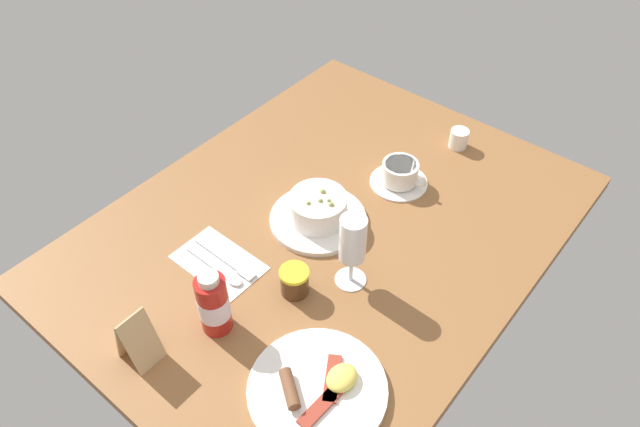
{
  "coord_description": "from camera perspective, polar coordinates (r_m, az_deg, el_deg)",
  "views": [
    {
      "loc": [
        71.16,
        56.57,
        94.22
      ],
      "look_at": [
        3.88,
        1.33,
        7.67
      ],
      "focal_mm": 33.89,
      "sensor_mm": 36.0,
      "label": 1
    }
  ],
  "objects": [
    {
      "name": "jam_jar",
      "position": [
        1.17,
        -2.42,
        -6.4
      ],
      "size": [
        5.8,
        5.8,
        5.93
      ],
      "color": "#4E3019",
      "rests_on": "ground_plane"
    },
    {
      "name": "breakfast_plate",
      "position": [
        1.07,
        -0.15,
        -16.22
      ],
      "size": [
        24.04,
        24.04,
        3.7
      ],
      "color": "white",
      "rests_on": "ground_plane"
    },
    {
      "name": "porridge_bowl",
      "position": [
        1.3,
        -0.1,
        0.36
      ],
      "size": [
        21.11,
        21.11,
        7.74
      ],
      "color": "white",
      "rests_on": "ground_plane"
    },
    {
      "name": "sauce_bottle_red",
      "position": [
        1.11,
        -10.02,
        -8.41
      ],
      "size": [
        5.79,
        5.79,
        14.46
      ],
      "color": "#B21E19",
      "rests_on": "ground_plane"
    },
    {
      "name": "ground_plane",
      "position": [
        1.32,
        0.62,
        -1.65
      ],
      "size": [
        110.0,
        84.0,
        3.0
      ],
      "primitive_type": "cube",
      "color": "brown"
    },
    {
      "name": "wine_glass",
      "position": [
        1.13,
        3.09,
        -2.73
      ],
      "size": [
        6.35,
        6.35,
        17.0
      ],
      "color": "white",
      "rests_on": "ground_plane"
    },
    {
      "name": "menu_card",
      "position": [
        1.11,
        -16.96,
        -11.1
      ],
      "size": [
        5.82,
        6.41,
        11.57
      ],
      "color": "tan",
      "rests_on": "ground_plane"
    },
    {
      "name": "cutlery_setting",
      "position": [
        1.25,
        -9.41,
        -4.64
      ],
      "size": [
        11.73,
        18.51,
        0.9
      ],
      "color": "white",
      "rests_on": "ground_plane"
    },
    {
      "name": "creamer_jug",
      "position": [
        1.54,
        12.98,
        6.91
      ],
      "size": [
        4.95,
        5.21,
        5.35
      ],
      "color": "white",
      "rests_on": "ground_plane"
    },
    {
      "name": "coffee_cup",
      "position": [
        1.4,
        7.56,
        3.69
      ],
      "size": [
        13.48,
        13.75,
        5.83
      ],
      "color": "white",
      "rests_on": "ground_plane"
    }
  ]
}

